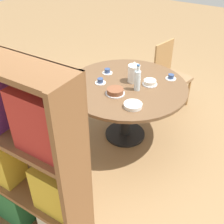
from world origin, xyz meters
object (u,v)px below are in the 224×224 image
Objects in this scene: cup_b at (133,67)px; cake_main at (115,91)px; cup_d at (100,81)px; coffee_pot at (134,73)px; cake_second at (150,83)px; cup_a at (171,77)px; chair_b at (170,74)px; bookshelf at (27,167)px; chair_a at (61,143)px; cup_c at (107,71)px; water_bottle at (137,80)px.

cake_main is at bearing 100.97° from cup_b.
cup_d is at bearing 74.18° from cup_b.
cake_second is (-0.19, -0.04, -0.09)m from coffee_pot.
cup_d is (0.15, 0.52, 0.00)m from cup_b.
chair_b is at bearing -68.95° from cup_a.
cup_b is (0.18, -1.98, -0.05)m from bookshelf.
cake_main is at bearing 92.28° from bookshelf.
coffee_pot is at bearing 40.23° from cup_a.
cup_a is 1.00× the size of cup_b.
cake_second is (-0.18, -1.73, -0.05)m from bookshelf.
cup_b is (0.16, -0.29, -0.09)m from coffee_pot.
coffee_pot reaches higher than chair_a.
bookshelf reaches higher than cake_main.
chair_a is 1.16m from coffee_pot.
bookshelf is at bearing 102.92° from cup_c.
cup_d is at bearing -23.18° from cake_main.
cup_c is (0.50, -0.17, -0.10)m from water_bottle.
cup_c is (0.57, 0.02, -0.00)m from cake_second.
bookshelf is 1.75m from cup_c.
cup_a is at bearing -139.77° from coffee_pot.
water_bottle is at bearing 69.01° from cake_second.
cup_c is at bearing 102.92° from bookshelf.
bookshelf reaches higher than chair_a.
cake_main reaches higher than cup_d.
coffee_pot is at bearing 90.52° from bookshelf.
bookshelf is 13.44× the size of cup_b.
bookshelf is 1.74m from cake_second.
chair_b is 0.70m from cup_b.
coffee_pot is at bearing -96.14° from cake_main.
cake_second is (-0.07, 0.83, 0.27)m from chair_b.
chair_b is at bearing -98.15° from coffee_pot.
cup_d is at bearing 171.28° from chair_b.
cup_d is (-0.07, 0.25, 0.00)m from cup_c.
chair_a is at bearing 87.66° from cup_b.
cup_c is (0.16, -1.10, 0.27)m from chair_a.
water_bottle is 2.43× the size of cup_b.
chair_a is 1.98m from chair_b.
water_bottle reaches higher than cup_c.
coffee_pot is 0.40m from cup_d.
bookshelf is at bearing 80.51° from cup_a.
coffee_pot is (0.12, 0.87, 0.36)m from chair_b.
cake_main is 1.68× the size of cup_d.
cup_d is (0.27, -0.12, -0.01)m from cake_main.
cup_d is (0.66, 0.53, 0.00)m from cup_a.
coffee_pot is (0.02, -1.69, 0.04)m from bookshelf.
cup_b is 1.00× the size of cup_c.
bookshelf is at bearing 86.02° from water_bottle.
chair_b is at bearing -175.21° from chair_a.
chair_b is at bearing -111.45° from cup_d.
chair_a is 1.06m from water_bottle.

